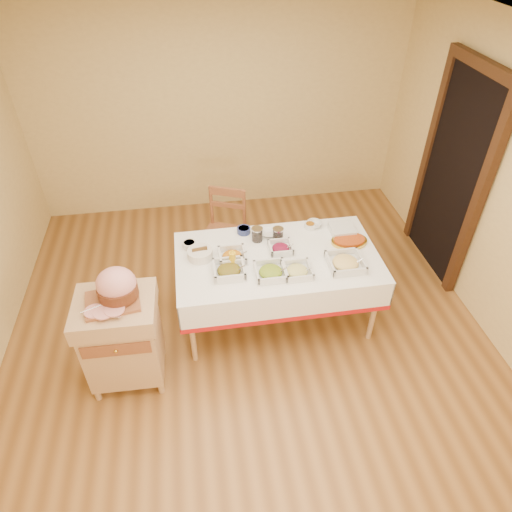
{
  "coord_description": "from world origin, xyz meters",
  "views": [
    {
      "loc": [
        -0.39,
        -2.81,
        3.33
      ],
      "look_at": [
        0.09,
        0.2,
        0.87
      ],
      "focal_mm": 32.0,
      "sensor_mm": 36.0,
      "label": 1
    }
  ],
  "objects_px": {
    "dining_table": "(277,270)",
    "dining_chair": "(225,232)",
    "preserve_jar_left": "(257,235)",
    "preserve_jar_right": "(278,235)",
    "mustard_bottle": "(232,259)",
    "bread_basket": "(200,254)",
    "brass_platter": "(349,241)",
    "ham_on_board": "(116,288)",
    "plate_stack": "(342,230)",
    "butcher_cart": "(122,336)"
  },
  "relations": [
    {
      "from": "dining_table",
      "to": "dining_chair",
      "type": "distance_m",
      "value": 0.93
    },
    {
      "from": "preserve_jar_left",
      "to": "preserve_jar_right",
      "type": "bearing_deg",
      "value": -8.59
    },
    {
      "from": "preserve_jar_left",
      "to": "mustard_bottle",
      "type": "relative_size",
      "value": 0.75
    },
    {
      "from": "dining_chair",
      "to": "preserve_jar_left",
      "type": "height_order",
      "value": "dining_chair"
    },
    {
      "from": "preserve_jar_left",
      "to": "mustard_bottle",
      "type": "bearing_deg",
      "value": -128.94
    },
    {
      "from": "dining_chair",
      "to": "preserve_jar_right",
      "type": "height_order",
      "value": "dining_chair"
    },
    {
      "from": "bread_basket",
      "to": "brass_platter",
      "type": "bearing_deg",
      "value": 0.08
    },
    {
      "from": "dining_table",
      "to": "preserve_jar_right",
      "type": "height_order",
      "value": "preserve_jar_right"
    },
    {
      "from": "ham_on_board",
      "to": "bread_basket",
      "type": "bearing_deg",
      "value": 41.02
    },
    {
      "from": "preserve_jar_left",
      "to": "dining_table",
      "type": "bearing_deg",
      "value": -61.96
    },
    {
      "from": "ham_on_board",
      "to": "preserve_jar_left",
      "type": "xyz_separation_m",
      "value": [
        1.19,
        0.74,
        -0.18
      ]
    },
    {
      "from": "dining_chair",
      "to": "mustard_bottle",
      "type": "distance_m",
      "value": 0.97
    },
    {
      "from": "plate_stack",
      "to": "brass_platter",
      "type": "distance_m",
      "value": 0.17
    },
    {
      "from": "preserve_jar_right",
      "to": "bread_basket",
      "type": "bearing_deg",
      "value": -168.92
    },
    {
      "from": "dining_chair",
      "to": "brass_platter",
      "type": "height_order",
      "value": "dining_chair"
    },
    {
      "from": "preserve_jar_left",
      "to": "mustard_bottle",
      "type": "distance_m",
      "value": 0.43
    },
    {
      "from": "bread_basket",
      "to": "preserve_jar_left",
      "type": "bearing_deg",
      "value": 17.67
    },
    {
      "from": "mustard_bottle",
      "to": "plate_stack",
      "type": "height_order",
      "value": "mustard_bottle"
    },
    {
      "from": "preserve_jar_left",
      "to": "plate_stack",
      "type": "bearing_deg",
      "value": -0.5
    },
    {
      "from": "dining_chair",
      "to": "bread_basket",
      "type": "xyz_separation_m",
      "value": [
        -0.29,
        -0.74,
        0.32
      ]
    },
    {
      "from": "preserve_jar_left",
      "to": "butcher_cart",
      "type": "bearing_deg",
      "value": -148.01
    },
    {
      "from": "dining_chair",
      "to": "bread_basket",
      "type": "relative_size",
      "value": 4.14
    },
    {
      "from": "dining_table",
      "to": "plate_stack",
      "type": "relative_size",
      "value": 8.23
    },
    {
      "from": "dining_chair",
      "to": "ham_on_board",
      "type": "xyz_separation_m",
      "value": [
        -0.93,
        -1.3,
        0.52
      ]
    },
    {
      "from": "plate_stack",
      "to": "dining_chair",
      "type": "bearing_deg",
      "value": 151.9
    },
    {
      "from": "preserve_jar_right",
      "to": "brass_platter",
      "type": "relative_size",
      "value": 0.39
    },
    {
      "from": "preserve_jar_right",
      "to": "plate_stack",
      "type": "bearing_deg",
      "value": 1.99
    },
    {
      "from": "preserve_jar_left",
      "to": "bread_basket",
      "type": "xyz_separation_m",
      "value": [
        -0.54,
        -0.17,
        -0.02
      ]
    },
    {
      "from": "dining_chair",
      "to": "brass_platter",
      "type": "xyz_separation_m",
      "value": [
        1.1,
        -0.74,
        0.3
      ]
    },
    {
      "from": "mustard_bottle",
      "to": "brass_platter",
      "type": "bearing_deg",
      "value": 8.4
    },
    {
      "from": "preserve_jar_right",
      "to": "dining_chair",
      "type": "bearing_deg",
      "value": 126.91
    },
    {
      "from": "mustard_bottle",
      "to": "plate_stack",
      "type": "relative_size",
      "value": 0.82
    },
    {
      "from": "butcher_cart",
      "to": "bread_basket",
      "type": "distance_m",
      "value": 0.96
    },
    {
      "from": "dining_table",
      "to": "dining_chair",
      "type": "relative_size",
      "value": 1.94
    },
    {
      "from": "ham_on_board",
      "to": "bread_basket",
      "type": "relative_size",
      "value": 1.88
    },
    {
      "from": "bread_basket",
      "to": "brass_platter",
      "type": "xyz_separation_m",
      "value": [
        1.38,
        0.0,
        -0.02
      ]
    },
    {
      "from": "ham_on_board",
      "to": "mustard_bottle",
      "type": "xyz_separation_m",
      "value": [
        0.92,
        0.4,
        -0.16
      ]
    },
    {
      "from": "ham_on_board",
      "to": "brass_platter",
      "type": "bearing_deg",
      "value": 15.57
    },
    {
      "from": "butcher_cart",
      "to": "bread_basket",
      "type": "relative_size",
      "value": 3.91
    },
    {
      "from": "preserve_jar_left",
      "to": "brass_platter",
      "type": "relative_size",
      "value": 0.4
    },
    {
      "from": "dining_chair",
      "to": "ham_on_board",
      "type": "height_order",
      "value": "ham_on_board"
    },
    {
      "from": "dining_table",
      "to": "plate_stack",
      "type": "bearing_deg",
      "value": 20.95
    },
    {
      "from": "plate_stack",
      "to": "butcher_cart",
      "type": "bearing_deg",
      "value": -159.61
    },
    {
      "from": "preserve_jar_right",
      "to": "mustard_bottle",
      "type": "relative_size",
      "value": 0.72
    },
    {
      "from": "dining_chair",
      "to": "plate_stack",
      "type": "height_order",
      "value": "dining_chair"
    },
    {
      "from": "mustard_bottle",
      "to": "bread_basket",
      "type": "distance_m",
      "value": 0.32
    },
    {
      "from": "preserve_jar_right",
      "to": "plate_stack",
      "type": "height_order",
      "value": "preserve_jar_right"
    },
    {
      "from": "preserve_jar_left",
      "to": "ham_on_board",
      "type": "bearing_deg",
      "value": -148.25
    },
    {
      "from": "preserve_jar_right",
      "to": "mustard_bottle",
      "type": "bearing_deg",
      "value": -146.51
    },
    {
      "from": "dining_chair",
      "to": "plate_stack",
      "type": "distance_m",
      "value": 1.26
    }
  ]
}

